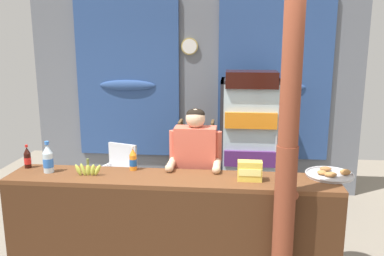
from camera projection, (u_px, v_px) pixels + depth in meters
name	position (u px, v px, depth m)	size (l,w,h in m)	color
ground_plane	(180.00, 241.00, 4.49)	(6.89, 6.89, 0.00)	gray
back_wall_curtained	(196.00, 93.00, 5.77)	(4.67, 0.22, 2.81)	slate
stall_counter	(169.00, 223.00, 3.58)	(2.97, 0.48, 1.00)	brown
timber_post	(287.00, 153.00, 3.12)	(0.19, 0.17, 2.79)	brown
drink_fridge	(249.00, 134.00, 5.23)	(0.76, 0.62, 1.82)	#232328
bottle_shelf_rack	(196.00, 158.00, 5.57)	(0.48, 0.28, 1.12)	brown
plastic_lawn_chair	(118.00, 173.00, 5.26)	(0.56, 0.56, 0.86)	silver
shopkeeper	(195.00, 166.00, 3.98)	(0.52, 0.42, 1.55)	#28282D
soda_bottle_water	(48.00, 159.00, 3.71)	(0.09, 0.09, 0.30)	silver
soda_bottle_cola	(27.00, 158.00, 3.84)	(0.06, 0.06, 0.23)	black
soda_bottle_orange_soda	(133.00, 160.00, 3.78)	(0.07, 0.07, 0.23)	orange
snack_box_instant_noodle	(250.00, 171.00, 3.49)	(0.21, 0.10, 0.18)	#EAD14C
pastry_tray	(330.00, 174.00, 3.62)	(0.43, 0.43, 0.07)	#BCBCC1
banana_bunch	(88.00, 170.00, 3.63)	(0.26, 0.04, 0.16)	#B7C647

